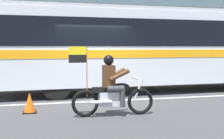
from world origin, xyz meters
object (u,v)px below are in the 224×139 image
Objects in this scene: fire_hydrant at (178,72)px; traffic_cone at (30,103)px; motorcycle_with_rider at (112,90)px; transit_bus at (148,44)px.

fire_hydrant reaches higher than traffic_cone.
traffic_cone is (-2.07, 0.87, -0.41)m from motorcycle_with_rider.
transit_bus reaches higher than motorcycle_with_rider.
transit_bus is at bearing -136.61° from fire_hydrant.
motorcycle_with_rider is 2.93× the size of fire_hydrant.
transit_bus reaches higher than fire_hydrant.
motorcycle_with_rider reaches higher than fire_hydrant.
motorcycle_with_rider is at bearing -128.39° from fire_hydrant.
fire_hydrant is (2.54, 2.41, -1.37)m from transit_bus.
fire_hydrant is (4.99, 6.30, -0.15)m from motorcycle_with_rider.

